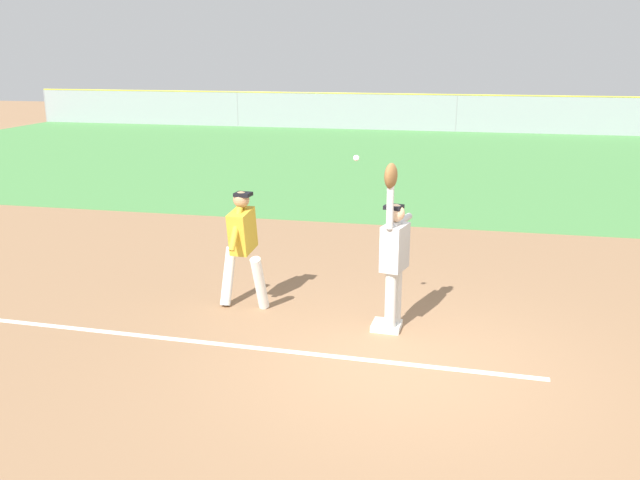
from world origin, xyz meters
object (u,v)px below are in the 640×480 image
at_px(fielder, 394,250).
at_px(parked_car_blue, 439,110).
at_px(first_base, 387,326).
at_px(parked_car_tan, 333,109).
at_px(parked_car_red, 228,107).
at_px(parked_car_black, 554,112).
at_px(runner, 243,241).
at_px(baseball, 356,158).

distance_m(fielder, parked_car_blue, 27.12).
bearing_deg(parked_car_blue, first_base, -93.64).
height_order(fielder, parked_car_tan, fielder).
xyz_separation_m(parked_car_red, parked_car_blue, (11.16, 0.33, 0.00)).
xyz_separation_m(parked_car_blue, parked_car_black, (5.60, 0.13, 0.00)).
bearing_deg(fielder, runner, 4.23).
xyz_separation_m(first_base, baseball, (-0.42, -0.17, 2.28)).
relative_size(runner, parked_car_red, 0.39).
bearing_deg(parked_car_tan, first_base, -79.03).
bearing_deg(parked_car_black, runner, -98.24).
distance_m(parked_car_red, parked_car_black, 16.76).
relative_size(runner, baseball, 23.24).
xyz_separation_m(fielder, baseball, (-0.49, -0.13, 1.20)).
height_order(baseball, parked_car_black, baseball).
relative_size(fielder, parked_car_blue, 0.50).
relative_size(runner, parked_car_blue, 0.38).
distance_m(first_base, fielder, 1.08).
bearing_deg(first_base, fielder, -23.00).
height_order(parked_car_tan, parked_car_black, same).
bearing_deg(first_base, parked_car_red, 113.82).
bearing_deg(runner, parked_car_red, 115.05).
distance_m(runner, parked_car_black, 27.77).
distance_m(baseball, parked_car_red, 29.27).
relative_size(first_base, runner, 0.22).
bearing_deg(parked_car_blue, fielder, -93.48).
bearing_deg(first_base, parked_car_blue, 91.38).
bearing_deg(parked_car_red, parked_car_tan, -0.89).
bearing_deg(baseball, parked_car_blue, 90.49).
bearing_deg(baseball, parked_car_black, 78.90).
bearing_deg(parked_car_tan, parked_car_blue, 1.09).
relative_size(baseball, parked_car_tan, 0.02).
relative_size(parked_car_red, parked_car_black, 0.97).
distance_m(first_base, parked_car_blue, 27.09).
bearing_deg(first_base, parked_car_tan, 102.75).
height_order(fielder, runner, fielder).
distance_m(runner, parked_car_blue, 26.77).
relative_size(baseball, parked_car_red, 0.02).
distance_m(fielder, runner, 2.23).
xyz_separation_m(fielder, parked_car_blue, (-0.73, 27.11, -0.45)).
distance_m(first_base, baseball, 2.32).
height_order(baseball, parked_car_red, baseball).
distance_m(parked_car_tan, parked_car_black, 11.02).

